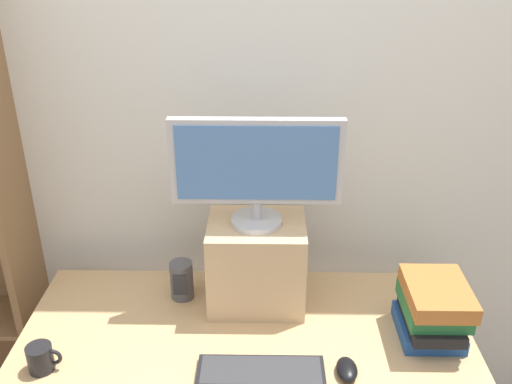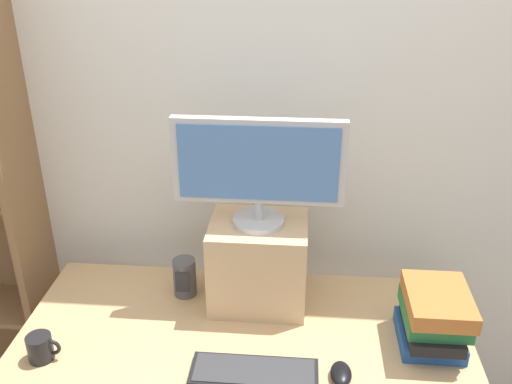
% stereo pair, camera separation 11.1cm
% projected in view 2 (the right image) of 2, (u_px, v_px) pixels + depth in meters
% --- Properties ---
extents(back_wall, '(7.00, 0.08, 2.60)m').
position_uv_depth(back_wall, '(257.00, 116.00, 2.09)').
color(back_wall, silver).
rests_on(back_wall, ground_plane).
extents(desk, '(1.49, 0.67, 0.71)m').
position_uv_depth(desk, '(245.00, 344.00, 1.95)').
color(desk, tan).
rests_on(desk, ground_plane).
extents(riser_box, '(0.33, 0.27, 0.31)m').
position_uv_depth(riser_box, '(258.00, 262.00, 1.99)').
color(riser_box, tan).
rests_on(riser_box, desk).
extents(computer_monitor, '(0.56, 0.17, 0.37)m').
position_uv_depth(computer_monitor, '(258.00, 167.00, 1.83)').
color(computer_monitor, '#B7B7BA').
rests_on(computer_monitor, riser_box).
extents(keyboard, '(0.38, 0.13, 0.02)m').
position_uv_depth(keyboard, '(254.00, 373.00, 1.71)').
color(keyboard, black).
rests_on(keyboard, desk).
extents(computer_mouse, '(0.06, 0.10, 0.04)m').
position_uv_depth(computer_mouse, '(341.00, 374.00, 1.70)').
color(computer_mouse, black).
rests_on(computer_mouse, desk).
extents(book_stack, '(0.20, 0.25, 0.20)m').
position_uv_depth(book_stack, '(434.00, 317.00, 1.80)').
color(book_stack, navy).
rests_on(book_stack, desk).
extents(coffee_mug, '(0.11, 0.08, 0.09)m').
position_uv_depth(coffee_mug, '(41.00, 348.00, 1.76)').
color(coffee_mug, black).
rests_on(coffee_mug, desk).
extents(desk_speaker, '(0.08, 0.09, 0.14)m').
position_uv_depth(desk_speaker, '(185.00, 277.00, 2.06)').
color(desk_speaker, '#4C4C51').
rests_on(desk_speaker, desk).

